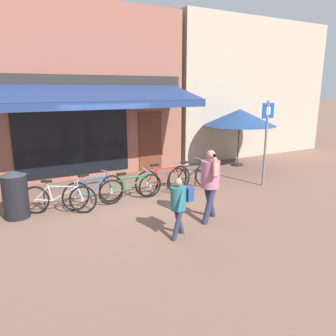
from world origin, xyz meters
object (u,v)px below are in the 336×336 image
object	(u,v)px
bicycle_red	(163,180)
pedestrian_adult	(210,178)
litter_bin	(15,194)
cafe_parasol	(240,117)
bicycle_green	(131,188)
pedestrian_child	(179,201)
bicycle_silver	(59,199)
parking_sign	(266,135)
bicycle_blue	(94,191)
bicycle_black	(191,176)

from	to	relation	value
bicycle_red	pedestrian_adult	distance (m)	2.30
litter_bin	cafe_parasol	bearing A→B (deg)	11.63
cafe_parasol	bicycle_green	bearing A→B (deg)	-160.42
pedestrian_child	cafe_parasol	distance (m)	6.83
bicycle_green	pedestrian_child	distance (m)	2.47
bicycle_silver	parking_sign	size ratio (longest dim) A/B	0.64
bicycle_green	cafe_parasol	distance (m)	5.73
bicycle_red	pedestrian_adult	world-z (taller)	pedestrian_adult
bicycle_blue	litter_bin	bearing A→B (deg)	165.32
bicycle_blue	pedestrian_child	size ratio (longest dim) A/B	1.37
pedestrian_child	litter_bin	xyz separation A→B (m)	(-2.76, 2.66, -0.19)
bicycle_silver	cafe_parasol	size ratio (longest dim) A/B	0.61
pedestrian_adult	litter_bin	size ratio (longest dim) A/B	1.46
cafe_parasol	parking_sign	bearing A→B (deg)	-114.38
bicycle_silver	cafe_parasol	bearing A→B (deg)	41.78
bicycle_silver	bicycle_black	xyz separation A→B (m)	(3.81, 0.14, 0.02)
pedestrian_adult	litter_bin	world-z (taller)	pedestrian_adult
bicycle_red	cafe_parasol	world-z (taller)	cafe_parasol
bicycle_green	parking_sign	distance (m)	4.30
bicycle_black	litter_bin	size ratio (longest dim) A/B	1.58
bicycle_blue	parking_sign	distance (m)	5.23
pedestrian_child	bicycle_blue	bearing A→B (deg)	-75.32
pedestrian_child	parking_sign	bearing A→B (deg)	-162.22
bicycle_red	pedestrian_child	xyz separation A→B (m)	(-1.05, -2.63, 0.36)
bicycle_green	pedestrian_adult	bearing A→B (deg)	-64.50
bicycle_silver	pedestrian_child	distance (m)	3.12
bicycle_silver	bicycle_green	world-z (taller)	bicycle_green
pedestrian_child	pedestrian_adult	bearing A→B (deg)	-164.70
bicycle_red	parking_sign	distance (m)	3.34
bicycle_red	bicycle_black	xyz separation A→B (m)	(0.92, -0.00, -0.01)
bicycle_blue	bicycle_green	size ratio (longest dim) A/B	0.94
bicycle_silver	bicycle_red	world-z (taller)	bicycle_red
pedestrian_child	bicycle_silver	bearing A→B (deg)	-59.55
bicycle_blue	parking_sign	world-z (taller)	parking_sign
pedestrian_child	cafe_parasol	xyz separation A→B (m)	(5.20, 4.30, 1.09)
bicycle_blue	bicycle_green	distance (m)	0.96
pedestrian_adult	bicycle_red	bearing A→B (deg)	-95.57
cafe_parasol	pedestrian_adult	bearing A→B (deg)	-136.96
bicycle_green	bicycle_silver	bearing A→B (deg)	177.01
bicycle_silver	bicycle_black	distance (m)	3.81
pedestrian_adult	parking_sign	world-z (taller)	parking_sign
bicycle_blue	pedestrian_adult	size ratio (longest dim) A/B	1.03
bicycle_silver	parking_sign	world-z (taller)	parking_sign
bicycle_silver	pedestrian_child	world-z (taller)	pedestrian_child
bicycle_red	bicycle_green	bearing A→B (deg)	-172.07
pedestrian_adult	pedestrian_child	bearing A→B (deg)	16.37
bicycle_silver	bicycle_green	size ratio (longest dim) A/B	0.92
bicycle_blue	cafe_parasol	xyz separation A→B (m)	(6.17, 1.74, 1.46)
bicycle_silver	bicycle_red	bearing A→B (deg)	30.18
bicycle_blue	pedestrian_adult	world-z (taller)	pedestrian_adult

